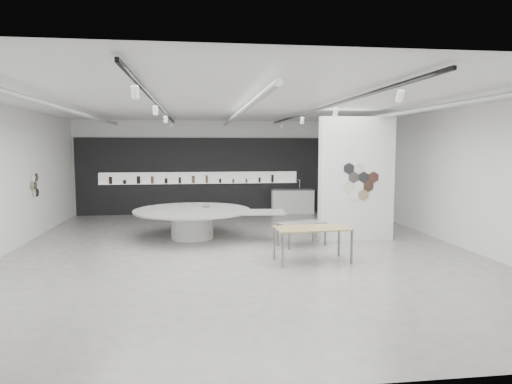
{
  "coord_description": "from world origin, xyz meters",
  "views": [
    {
      "loc": [
        -1.14,
        -11.81,
        2.74
      ],
      "look_at": [
        0.56,
        1.2,
        1.43
      ],
      "focal_mm": 32.0,
      "sensor_mm": 36.0,
      "label": 1
    }
  ],
  "objects": [
    {
      "name": "sample_table_wood",
      "position": [
        1.58,
        -1.38,
        0.76
      ],
      "size": [
        1.81,
        1.0,
        0.82
      ],
      "rotation": [
        0.0,
        0.0,
        0.07
      ],
      "color": "#9D8951",
      "rests_on": "ground"
    },
    {
      "name": "partition_column",
      "position": [
        3.5,
        1.0,
        1.8
      ],
      "size": [
        2.2,
        0.38,
        3.6
      ],
      "color": "white",
      "rests_on": "ground"
    },
    {
      "name": "sample_table_stone",
      "position": [
        1.74,
        0.39,
        0.6
      ],
      "size": [
        1.41,
        1.05,
        0.65
      ],
      "rotation": [
        0.0,
        0.0,
        0.37
      ],
      "color": "gray",
      "rests_on": "ground"
    },
    {
      "name": "back_wall_display",
      "position": [
        -0.08,
        6.93,
        1.54
      ],
      "size": [
        11.8,
        0.27,
        3.1
      ],
      "color": "black",
      "rests_on": "ground"
    },
    {
      "name": "display_island",
      "position": [
        -1.21,
        1.78,
        0.57
      ],
      "size": [
        4.56,
        3.75,
        0.89
      ],
      "rotation": [
        0.0,
        0.0,
        -0.08
      ],
      "color": "white",
      "rests_on": "ground"
    },
    {
      "name": "kitchen_counter",
      "position": [
        2.78,
        6.52,
        0.5
      ],
      "size": [
        1.79,
        0.8,
        1.38
      ],
      "rotation": [
        0.0,
        0.0,
        -0.07
      ],
      "color": "white",
      "rests_on": "ground"
    },
    {
      "name": "room",
      "position": [
        -0.09,
        -0.0,
        2.07
      ],
      "size": [
        12.02,
        14.02,
        3.82
      ],
      "color": "#989690",
      "rests_on": "ground"
    }
  ]
}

